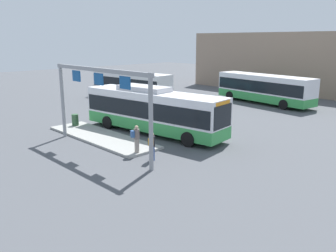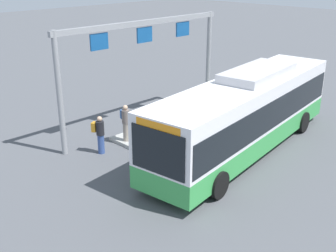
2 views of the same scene
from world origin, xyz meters
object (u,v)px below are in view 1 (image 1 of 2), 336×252
Objects in this scene: person_boarding at (136,138)px; person_waiting_near at (152,146)px; bus_main at (153,109)px; trash_bin at (75,120)px; bus_background_left at (264,87)px; bus_background_right at (131,84)px.

person_waiting_near is at bearing -70.30° from person_boarding.
bus_main is 6.22m from person_waiting_near.
person_waiting_near is 1.86× the size of trash_bin.
bus_background_left is at bearing 30.27° from person_boarding.
bus_main reaches higher than trash_bin.
person_boarding is 1.86× the size of trash_bin.
bus_background_right is at bearing 123.27° from trash_bin.
person_boarding is at bearing 108.18° from bus_background_left.
bus_background_left is 1.04× the size of bus_background_right.
person_boarding is (16.43, -12.63, -0.73)m from bus_background_right.
bus_main is 5.25m from person_boarding.
bus_background_left is 6.89× the size of person_boarding.
bus_background_left is 21.53m from person_boarding.
bus_background_left is 12.79× the size of trash_bin.
bus_main reaches higher than bus_background_right.
trash_bin is (-8.71, 0.87, -0.44)m from person_boarding.
person_waiting_near is at bearing -39.88° from bus_background_right.
bus_main is at bearing 56.50° from person_boarding.
bus_background_right is (-12.42, -8.51, -0.00)m from bus_background_left.
bus_main is 6.59m from trash_bin.
bus_background_left reaches higher than person_boarding.
person_waiting_near is (17.85, -12.63, -0.89)m from bus_background_right.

